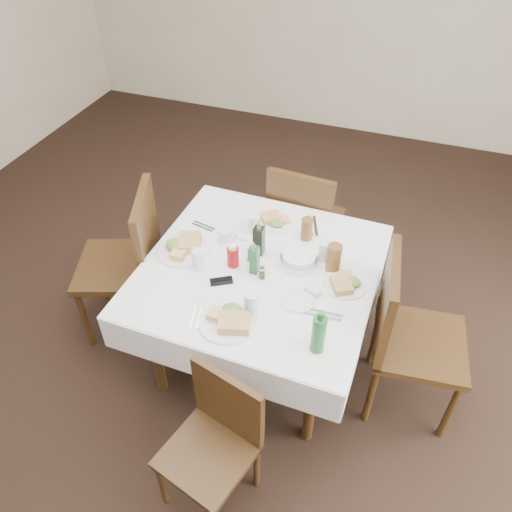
# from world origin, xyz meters

# --- Properties ---
(ground_plane) EXTENTS (7.00, 7.00, 0.00)m
(ground_plane) POSITION_xyz_m (0.00, 0.00, 0.00)
(ground_plane) COLOR black
(room_shell) EXTENTS (6.04, 7.04, 2.80)m
(room_shell) POSITION_xyz_m (0.00, 0.00, 1.71)
(room_shell) COLOR #C1AE90
(room_shell) RESTS_ON ground
(dining_table) EXTENTS (1.31, 1.31, 0.76)m
(dining_table) POSITION_xyz_m (0.17, 0.23, 0.68)
(dining_table) COLOR #311D0C
(dining_table) RESTS_ON ground
(chair_north) EXTENTS (0.49, 0.49, 0.96)m
(chair_north) POSITION_xyz_m (0.22, 1.02, 0.55)
(chair_north) COLOR #311D0C
(chair_north) RESTS_ON ground
(chair_south) EXTENTS (0.47, 0.47, 0.82)m
(chair_south) POSITION_xyz_m (0.26, -0.63, 0.47)
(chair_south) COLOR #311D0C
(chair_south) RESTS_ON ground
(chair_east) EXTENTS (0.54, 0.54, 1.03)m
(chair_east) POSITION_xyz_m (1.00, 0.20, 0.59)
(chair_east) COLOR #311D0C
(chair_east) RESTS_ON ground
(chair_west) EXTENTS (0.63, 0.63, 1.04)m
(chair_west) POSITION_xyz_m (-0.68, 0.23, 0.59)
(chair_west) COLOR #311D0C
(chair_west) RESTS_ON ground
(meal_north) EXTENTS (0.23, 0.23, 0.05)m
(meal_north) POSITION_xyz_m (0.13, 0.64, 0.78)
(meal_north) COLOR white
(meal_north) RESTS_ON dining_table
(meal_south) EXTENTS (0.29, 0.29, 0.06)m
(meal_south) POSITION_xyz_m (0.16, -0.20, 0.79)
(meal_south) COLOR white
(meal_south) RESTS_ON dining_table
(meal_east) EXTENTS (0.24, 0.24, 0.05)m
(meal_east) POSITION_xyz_m (0.65, 0.25, 0.78)
(meal_east) COLOR white
(meal_east) RESTS_ON dining_table
(meal_west) EXTENTS (0.30, 0.30, 0.07)m
(meal_west) POSITION_xyz_m (-0.29, 0.22, 0.79)
(meal_west) COLOR white
(meal_west) RESTS_ON dining_table
(side_plate_a) EXTENTS (0.18, 0.18, 0.01)m
(side_plate_a) POSITION_xyz_m (-0.00, 0.50, 0.77)
(side_plate_a) COLOR white
(side_plate_a) RESTS_ON dining_table
(side_plate_b) EXTENTS (0.17, 0.17, 0.01)m
(side_plate_b) POSITION_xyz_m (0.44, 0.05, 0.77)
(side_plate_b) COLOR white
(side_plate_b) RESTS_ON dining_table
(water_n) EXTENTS (0.07, 0.07, 0.13)m
(water_n) POSITION_xyz_m (0.04, 0.51, 0.83)
(water_n) COLOR silver
(water_n) RESTS_ON dining_table
(water_s) EXTENTS (0.07, 0.07, 0.14)m
(water_s) POSITION_xyz_m (0.25, -0.10, 0.83)
(water_s) COLOR silver
(water_s) RESTS_ON dining_table
(water_e) EXTENTS (0.06, 0.06, 0.12)m
(water_e) POSITION_xyz_m (0.49, 0.42, 0.82)
(water_e) COLOR silver
(water_e) RESTS_ON dining_table
(water_w) EXTENTS (0.07, 0.07, 0.13)m
(water_w) POSITION_xyz_m (-0.14, 0.11, 0.83)
(water_w) COLOR silver
(water_w) RESTS_ON dining_table
(iced_tea_a) EXTENTS (0.07, 0.07, 0.14)m
(iced_tea_a) POSITION_xyz_m (0.35, 0.56, 0.83)
(iced_tea_a) COLOR brown
(iced_tea_a) RESTS_ON dining_table
(iced_tea_b) EXTENTS (0.08, 0.08, 0.17)m
(iced_tea_b) POSITION_xyz_m (0.56, 0.35, 0.85)
(iced_tea_b) COLOR brown
(iced_tea_b) RESTS_ON dining_table
(bread_basket) EXTENTS (0.21, 0.21, 0.07)m
(bread_basket) POSITION_xyz_m (0.37, 0.34, 0.80)
(bread_basket) COLOR silver
(bread_basket) RESTS_ON dining_table
(oil_cruet_dark) EXTENTS (0.06, 0.06, 0.23)m
(oil_cruet_dark) POSITION_xyz_m (0.13, 0.35, 0.86)
(oil_cruet_dark) COLOR black
(oil_cruet_dark) RESTS_ON dining_table
(oil_cruet_green) EXTENTS (0.05, 0.05, 0.22)m
(oil_cruet_green) POSITION_xyz_m (0.15, 0.19, 0.85)
(oil_cruet_green) COLOR #1C5D29
(oil_cruet_green) RESTS_ON dining_table
(ketchup_bottle) EXTENTS (0.07, 0.07, 0.14)m
(ketchup_bottle) POSITION_xyz_m (0.03, 0.20, 0.83)
(ketchup_bottle) COLOR #9A0C0F
(ketchup_bottle) RESTS_ON dining_table
(salt_shaker) EXTENTS (0.04, 0.04, 0.09)m
(salt_shaker) POSITION_xyz_m (0.13, 0.18, 0.81)
(salt_shaker) COLOR white
(salt_shaker) RESTS_ON dining_table
(pepper_shaker) EXTENTS (0.03, 0.03, 0.08)m
(pepper_shaker) POSITION_xyz_m (0.21, 0.16, 0.80)
(pepper_shaker) COLOR #47381E
(pepper_shaker) RESTS_ON dining_table
(coffee_mug) EXTENTS (0.13, 0.12, 0.09)m
(coffee_mug) POSITION_xyz_m (-0.09, 0.37, 0.80)
(coffee_mug) COLOR white
(coffee_mug) RESTS_ON dining_table
(sunglasses) EXTENTS (0.12, 0.10, 0.03)m
(sunglasses) POSITION_xyz_m (0.02, 0.05, 0.78)
(sunglasses) COLOR black
(sunglasses) RESTS_ON dining_table
(green_bottle) EXTENTS (0.07, 0.07, 0.26)m
(green_bottle) POSITION_xyz_m (0.61, -0.21, 0.88)
(green_bottle) COLOR #1C5D29
(green_bottle) RESTS_ON dining_table
(sugar_caddy) EXTENTS (0.10, 0.07, 0.04)m
(sugar_caddy) POSITION_xyz_m (0.50, 0.13, 0.78)
(sugar_caddy) COLOR white
(sugar_caddy) RESTS_ON dining_table
(cutlery_n) EXTENTS (0.11, 0.21, 0.01)m
(cutlery_n) POSITION_xyz_m (0.36, 0.68, 0.77)
(cutlery_n) COLOR silver
(cutlery_n) RESTS_ON dining_table
(cutlery_s) EXTENTS (0.10, 0.20, 0.01)m
(cutlery_s) POSITION_xyz_m (-0.01, -0.20, 0.77)
(cutlery_s) COLOR silver
(cutlery_s) RESTS_ON dining_table
(cutlery_e) EXTENTS (0.21, 0.06, 0.01)m
(cutlery_e) POSITION_xyz_m (0.59, 0.00, 0.77)
(cutlery_e) COLOR silver
(cutlery_e) RESTS_ON dining_table
(cutlery_w) EXTENTS (0.16, 0.07, 0.01)m
(cutlery_w) POSITION_xyz_m (-0.27, 0.46, 0.77)
(cutlery_w) COLOR silver
(cutlery_w) RESTS_ON dining_table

